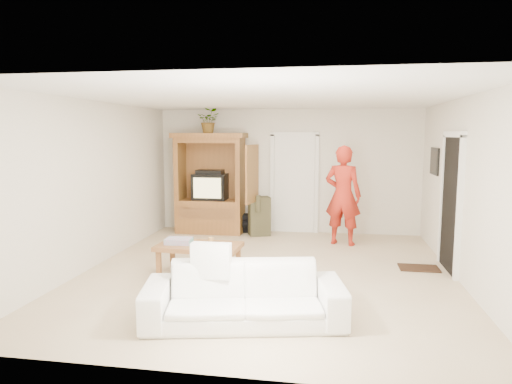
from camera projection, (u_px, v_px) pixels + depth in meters
floor at (267, 273)px, 6.89m from camera, size 6.00×6.00×0.00m
ceiling at (268, 98)px, 6.56m from camera, size 6.00×6.00×0.00m
wall_back at (287, 171)px, 9.66m from camera, size 5.50×0.00×5.50m
wall_front at (217, 229)px, 3.79m from camera, size 5.50×0.00×5.50m
wall_left at (95, 184)px, 7.17m from camera, size 0.00×6.00×6.00m
wall_right at (465, 191)px, 6.27m from camera, size 0.00×6.00×6.00m
armoire at (211, 190)px, 9.64m from camera, size 1.82×1.14×2.10m
door_back at (294, 184)px, 9.64m from camera, size 0.85×0.05×2.04m
doorway_right at (451, 205)px, 6.90m from camera, size 0.05×0.90×2.04m
framed_picture at (435, 161)px, 8.10m from camera, size 0.03×0.60×0.48m
doormat at (419, 268)px, 7.10m from camera, size 0.60×0.40×0.02m
plant at (209, 121)px, 9.43m from camera, size 0.47×0.41×0.50m
man at (343, 195)px, 8.55m from camera, size 0.78×0.62×1.88m
sofa at (244, 294)px, 5.04m from camera, size 2.32×1.28×0.64m
coffee_table at (199, 248)px, 6.77m from camera, size 1.26×0.73×0.46m
towel at (179, 241)px, 6.81m from camera, size 0.39×0.30×0.08m
candle at (211, 241)px, 6.79m from camera, size 0.08×0.08×0.10m
backpack_black at (246, 223)px, 9.69m from camera, size 0.35×0.28×0.38m
backpack_olive at (259, 216)px, 9.39m from camera, size 0.50×0.44×0.80m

